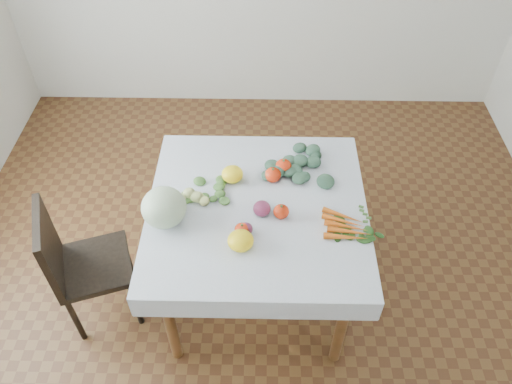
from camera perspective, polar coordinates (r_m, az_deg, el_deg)
ground at (r=3.16m, az=0.12°, el=-10.93°), size 4.00×4.00×0.00m
table at (r=2.64m, az=0.15°, el=-3.17°), size 1.00×1.00×0.75m
tablecloth at (r=2.57m, az=0.15°, el=-1.72°), size 1.12×1.12×0.01m
chair at (r=2.85m, az=-19.88°, el=-7.45°), size 0.49×0.49×0.85m
cabbage at (r=2.47m, az=-10.48°, el=-1.76°), size 0.27×0.27×0.20m
tomato_a at (r=2.72m, az=3.14°, el=2.95°), size 0.11×0.11×0.08m
tomato_b at (r=2.50m, az=2.90°, el=-2.24°), size 0.10×0.10×0.07m
tomato_c at (r=2.67m, az=1.93°, el=1.97°), size 0.10×0.10×0.08m
tomato_d at (r=2.42m, az=-1.59°, el=-4.36°), size 0.10×0.10×0.07m
heirloom_back at (r=2.68m, az=-2.71°, el=2.06°), size 0.12×0.12×0.08m
heirloom_front at (r=2.37m, az=-1.77°, el=-5.57°), size 0.13×0.13×0.09m
onion_a at (r=2.50m, az=0.68°, el=-1.90°), size 0.10×0.10×0.08m
onion_b at (r=2.43m, az=-1.19°, el=-4.24°), size 0.09×0.09×0.06m
tomatillo_cluster at (r=2.59m, az=-7.20°, el=-0.69°), size 0.14×0.13×0.05m
carrot_bunch at (r=2.50m, az=10.35°, el=-3.89°), size 0.22×0.22×0.03m
kale_bunch at (r=2.77m, az=4.58°, el=3.30°), size 0.37×0.28×0.05m
basil_bunch at (r=2.51m, az=11.11°, el=-4.16°), size 0.27×0.20×0.01m
dill_bunch at (r=2.65m, az=-5.51°, el=0.52°), size 0.21×0.21×0.03m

